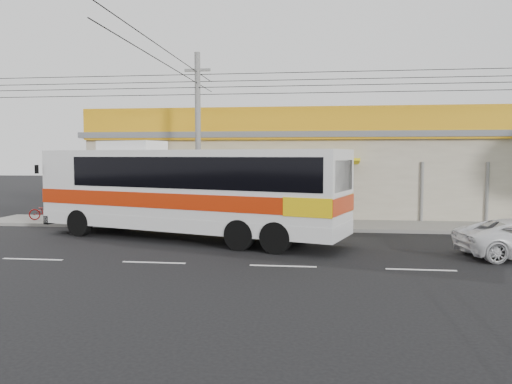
# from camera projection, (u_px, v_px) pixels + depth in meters

# --- Properties ---
(ground) EXTENTS (120.00, 120.00, 0.00)m
(ground) POSITION_uv_depth(u_px,v_px,m) (288.00, 250.00, 17.39)
(ground) COLOR black
(ground) RESTS_ON ground
(sidewalk) EXTENTS (30.00, 3.20, 0.15)m
(sidewalk) POSITION_uv_depth(u_px,v_px,m) (296.00, 225.00, 23.33)
(sidewalk) COLOR slate
(sidewalk) RESTS_ON ground
(lane_markings) EXTENTS (50.00, 0.12, 0.01)m
(lane_markings) POSITION_uv_depth(u_px,v_px,m) (283.00, 266.00, 14.92)
(lane_markings) COLOR silver
(lane_markings) RESTS_ON ground
(storefront_building) EXTENTS (22.60, 9.20, 5.70)m
(storefront_building) POSITION_uv_depth(u_px,v_px,m) (300.00, 173.00, 28.65)
(storefront_building) COLOR #9E957F
(storefront_building) RESTS_ON ground
(coach_bus) EXTENTS (12.85, 6.45, 3.90)m
(coach_bus) POSITION_uv_depth(u_px,v_px,m) (191.00, 187.00, 19.46)
(coach_bus) COLOR silver
(coach_bus) RESTS_ON ground
(motorbike_red) EXTENTS (1.70, 0.98, 0.84)m
(motorbike_red) POSITION_uv_depth(u_px,v_px,m) (46.00, 211.00, 24.47)
(motorbike_red) COLOR maroon
(motorbike_red) RESTS_ON sidewalk
(motorbike_dark) EXTENTS (1.59, 0.74, 0.92)m
(motorbike_dark) POSITION_uv_depth(u_px,v_px,m) (168.00, 214.00, 23.01)
(motorbike_dark) COLOR black
(motorbike_dark) RESTS_ON sidewalk
(utility_pole) EXTENTS (34.00, 14.00, 8.00)m
(utility_pole) POSITION_uv_depth(u_px,v_px,m) (198.00, 83.00, 22.80)
(utility_pole) COLOR slate
(utility_pole) RESTS_ON ground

